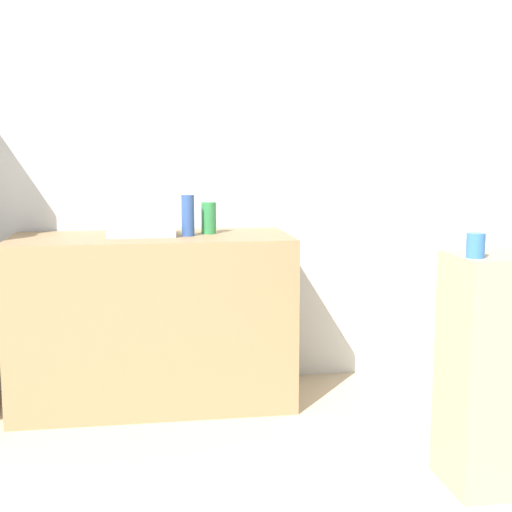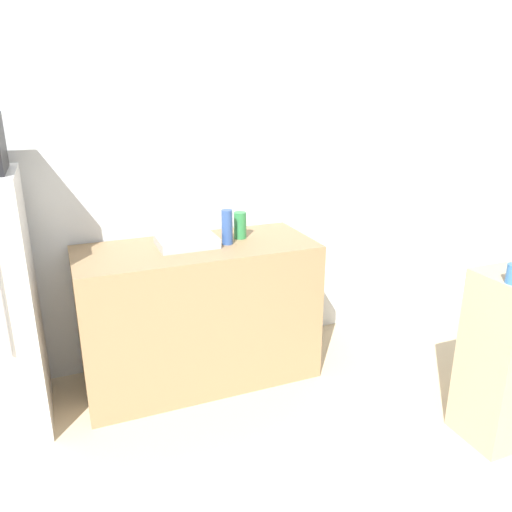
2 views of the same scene
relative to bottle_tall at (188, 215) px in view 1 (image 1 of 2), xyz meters
The scene contains 6 objects.
wall_back 0.56m from the bottle_tall, 126.39° to the left, with size 8.00×0.06×2.60m, color silver.
counter 0.61m from the bottle_tall, behind, with size 1.51×0.64×0.94m, color #937551.
sink_basin 0.27m from the bottle_tall, 167.72° to the left, with size 0.37×0.28×0.06m, color #9EA3A8.
bottle_tall is the anchor object (origin of this frame).
bottle_short 0.15m from the bottle_tall, 36.76° to the left, with size 0.08×0.08×0.18m, color #2D7F42.
jar 1.64m from the bottle_tall, 50.72° to the right, with size 0.07×0.07×0.10m, color #336BB2.
Camera 1 is at (0.06, -1.48, 1.40)m, focal length 50.00 mm.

